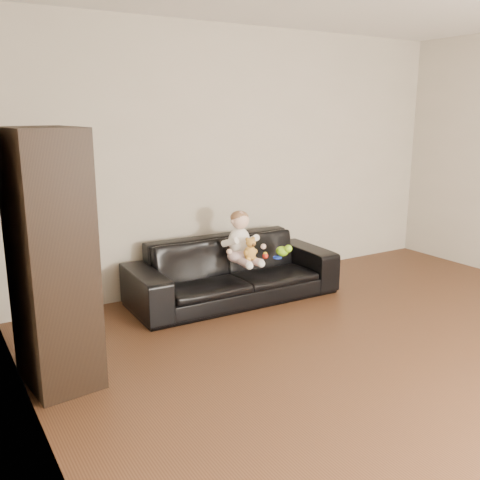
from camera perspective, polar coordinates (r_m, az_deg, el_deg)
floor at (r=3.97m, az=22.71°, el=-14.12°), size 5.50×5.50×0.00m
wall_back at (r=5.60m, az=0.62°, el=8.73°), size 5.00×0.00×5.00m
wall_left at (r=2.09m, az=-18.07°, el=-0.38°), size 0.00×5.50×5.50m
sofa at (r=5.13m, az=-0.75°, el=-3.20°), size 2.02×0.83×0.58m
cabinet at (r=3.64m, az=-19.47°, el=-2.11°), size 0.48×0.62×1.69m
shelf_item at (r=3.56m, az=-19.64°, el=3.82°), size 0.21×0.27×0.28m
baby at (r=4.97m, az=0.08°, el=-0.05°), size 0.33×0.41×0.49m
teddy_bear at (r=4.87m, az=1.11°, el=-0.99°), size 0.13×0.13×0.22m
toy_green at (r=5.27m, az=4.52°, el=-1.20°), size 0.13×0.15×0.10m
toy_rattle at (r=5.16m, az=2.71°, el=-1.71°), size 0.07×0.07×0.06m
toy_blue_disc at (r=5.20m, az=4.01°, el=-1.88°), size 0.10×0.10×0.01m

